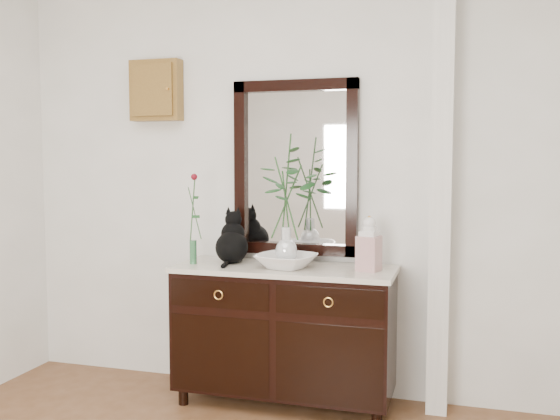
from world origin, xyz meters
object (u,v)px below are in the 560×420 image
(cat, at_px, (232,237))
(ginger_jar, at_px, (369,243))
(sideboard, at_px, (285,328))
(lotus_bowl, at_px, (286,261))

(cat, height_order, ginger_jar, cat)
(sideboard, distance_m, cat, 0.65)
(cat, xyz_separation_m, ginger_jar, (0.86, -0.04, -0.00))
(cat, bearing_deg, lotus_bowl, -24.31)
(ginger_jar, bearing_deg, lotus_bowl, -173.76)
(sideboard, xyz_separation_m, cat, (-0.36, 0.04, 0.54))
(ginger_jar, bearing_deg, cat, 177.52)
(lotus_bowl, bearing_deg, cat, 166.63)
(sideboard, relative_size, cat, 4.06)
(ginger_jar, bearing_deg, sideboard, -179.89)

